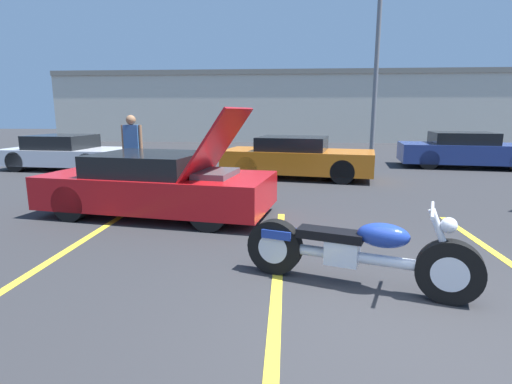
# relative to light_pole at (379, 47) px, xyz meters

# --- Properties ---
(ground_plane) EXTENTS (80.00, 80.00, 0.00)m
(ground_plane) POSITION_rel_light_pole_xyz_m (-2.46, -13.87, -4.40)
(ground_plane) COLOR #2D2D30
(parking_stripe_foreground) EXTENTS (0.12, 4.78, 0.01)m
(parking_stripe_foreground) POSITION_rel_light_pole_xyz_m (-6.63, -12.14, -4.40)
(parking_stripe_foreground) COLOR yellow
(parking_stripe_foreground) RESTS_ON ground
(parking_stripe_middle) EXTENTS (0.12, 4.78, 0.01)m
(parking_stripe_middle) POSITION_rel_light_pole_xyz_m (-3.69, -12.14, -4.40)
(parking_stripe_middle) COLOR yellow
(parking_stripe_middle) RESTS_ON ground
(far_building) EXTENTS (32.00, 4.20, 4.40)m
(far_building) POSITION_rel_light_pole_xyz_m (-2.46, 9.89, -2.07)
(far_building) COLOR beige
(far_building) RESTS_ON ground
(light_pole) EXTENTS (1.21, 0.28, 8.04)m
(light_pole) POSITION_rel_light_pole_xyz_m (0.00, 0.00, 0.00)
(light_pole) COLOR slate
(light_pole) RESTS_ON ground
(motorcycle) EXTENTS (2.43, 1.07, 0.96)m
(motorcycle) POSITION_rel_light_pole_xyz_m (-2.85, -12.82, -4.01)
(motorcycle) COLOR black
(motorcycle) RESTS_ON ground
(show_car_hood_open) EXTENTS (4.38, 2.46, 1.96)m
(show_car_hood_open) POSITION_rel_light_pole_xyz_m (-5.96, -9.91, -3.83)
(show_car_hood_open) COLOR red
(show_car_hood_open) RESTS_ON ground
(parked_car_right_row) EXTENTS (4.55, 2.41, 1.20)m
(parked_car_right_row) POSITION_rel_light_pole_xyz_m (2.52, -2.80, -3.82)
(parked_car_right_row) COLOR navy
(parked_car_right_row) RESTS_ON ground
(parked_car_mid_row) EXTENTS (4.50, 2.48, 1.18)m
(parked_car_mid_row) POSITION_rel_light_pole_xyz_m (-3.31, -5.43, -3.83)
(parked_car_mid_row) COLOR orange
(parked_car_mid_row) RESTS_ON ground
(parked_car_left_row) EXTENTS (4.19, 2.21, 1.13)m
(parked_car_left_row) POSITION_rel_light_pole_xyz_m (-10.93, -4.30, -3.86)
(parked_car_left_row) COLOR silver
(parked_car_left_row) RESTS_ON ground
(spectator_by_show_car) EXTENTS (0.52, 0.24, 1.81)m
(spectator_by_show_car) POSITION_rel_light_pole_xyz_m (-7.42, -7.39, -3.31)
(spectator_by_show_car) COLOR gray
(spectator_by_show_car) RESTS_ON ground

